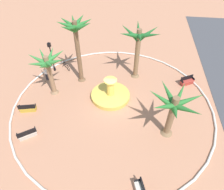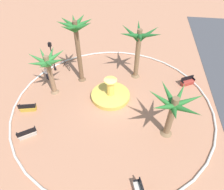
{
  "view_description": "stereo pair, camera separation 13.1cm",
  "coord_description": "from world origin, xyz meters",
  "px_view_note": "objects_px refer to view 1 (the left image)",
  "views": [
    {
      "loc": [
        14.3,
        1.83,
        14.8
      ],
      "look_at": [
        -0.31,
        -0.11,
        1.0
      ],
      "focal_mm": 32.51,
      "sensor_mm": 36.0,
      "label": 1
    },
    {
      "loc": [
        14.28,
        1.96,
        14.8
      ],
      "look_at": [
        -0.31,
        -0.11,
        1.0
      ],
      "focal_mm": 32.51,
      "sensor_mm": 36.0,
      "label": 2
    }
  ],
  "objects_px": {
    "bench_southeast": "(27,134)",
    "bicycle_red_frame": "(66,66)",
    "palm_tree_far_side": "(173,108)",
    "fountain": "(110,95)",
    "bench_east": "(28,109)",
    "lamppost": "(51,54)",
    "palm_tree_near_fountain": "(76,35)",
    "bench_north": "(187,82)",
    "person_cyclist_helmet": "(46,73)",
    "palm_tree_by_curb": "(138,43)",
    "palm_tree_mid_plaza": "(48,65)"
  },
  "relations": [
    {
      "from": "person_cyclist_helmet",
      "to": "fountain",
      "type": "bearing_deg",
      "value": 75.73
    },
    {
      "from": "bicycle_red_frame",
      "to": "fountain",
      "type": "bearing_deg",
      "value": 54.28
    },
    {
      "from": "fountain",
      "to": "bench_east",
      "type": "xyz_separation_m",
      "value": [
        3.04,
        -7.72,
        0.02
      ]
    },
    {
      "from": "palm_tree_by_curb",
      "to": "bench_east",
      "type": "bearing_deg",
      "value": -55.37
    },
    {
      "from": "bicycle_red_frame",
      "to": "lamppost",
      "type": "bearing_deg",
      "value": -68.39
    },
    {
      "from": "palm_tree_far_side",
      "to": "bicycle_red_frame",
      "type": "distance_m",
      "value": 14.55
    },
    {
      "from": "fountain",
      "to": "lamppost",
      "type": "distance_m",
      "value": 8.58
    },
    {
      "from": "lamppost",
      "to": "bicycle_red_frame",
      "type": "bearing_deg",
      "value": 111.61
    },
    {
      "from": "palm_tree_mid_plaza",
      "to": "bicycle_red_frame",
      "type": "bearing_deg",
      "value": -179.81
    },
    {
      "from": "palm_tree_near_fountain",
      "to": "bench_east",
      "type": "bearing_deg",
      "value": -36.28
    },
    {
      "from": "fountain",
      "to": "palm_tree_by_curb",
      "type": "relative_size",
      "value": 0.66
    },
    {
      "from": "fountain",
      "to": "palm_tree_near_fountain",
      "type": "xyz_separation_m",
      "value": [
        -2.43,
        -3.71,
        5.23
      ]
    },
    {
      "from": "bench_north",
      "to": "bench_east",
      "type": "bearing_deg",
      "value": -68.44
    },
    {
      "from": "fountain",
      "to": "bicycle_red_frame",
      "type": "height_order",
      "value": "fountain"
    },
    {
      "from": "bench_north",
      "to": "bicycle_red_frame",
      "type": "distance_m",
      "value": 14.36
    },
    {
      "from": "palm_tree_near_fountain",
      "to": "palm_tree_by_curb",
      "type": "height_order",
      "value": "palm_tree_near_fountain"
    },
    {
      "from": "palm_tree_mid_plaza",
      "to": "bench_east",
      "type": "distance_m",
      "value": 4.67
    },
    {
      "from": "bench_north",
      "to": "person_cyclist_helmet",
      "type": "relative_size",
      "value": 1.01
    },
    {
      "from": "person_cyclist_helmet",
      "to": "bicycle_red_frame",
      "type": "bearing_deg",
      "value": 146.92
    },
    {
      "from": "fountain",
      "to": "palm_tree_by_curb",
      "type": "xyz_separation_m",
      "value": [
        -3.96,
        2.41,
        4.07
      ]
    },
    {
      "from": "bench_north",
      "to": "bicycle_red_frame",
      "type": "height_order",
      "value": "bench_north"
    },
    {
      "from": "fountain",
      "to": "palm_tree_mid_plaza",
      "type": "relative_size",
      "value": 0.84
    },
    {
      "from": "palm_tree_far_side",
      "to": "palm_tree_mid_plaza",
      "type": "bearing_deg",
      "value": -108.16
    },
    {
      "from": "fountain",
      "to": "palm_tree_far_side",
      "type": "xyz_separation_m",
      "value": [
        3.9,
        5.54,
        2.92
      ]
    },
    {
      "from": "lamppost",
      "to": "bicycle_red_frame",
      "type": "height_order",
      "value": "lamppost"
    },
    {
      "from": "lamppost",
      "to": "person_cyclist_helmet",
      "type": "height_order",
      "value": "lamppost"
    },
    {
      "from": "palm_tree_near_fountain",
      "to": "palm_tree_far_side",
      "type": "xyz_separation_m",
      "value": [
        6.33,
        9.25,
        -2.31
      ]
    },
    {
      "from": "lamppost",
      "to": "palm_tree_far_side",
      "type": "bearing_deg",
      "value": 59.17
    },
    {
      "from": "lamppost",
      "to": "bicycle_red_frame",
      "type": "distance_m",
      "value": 2.37
    },
    {
      "from": "bench_east",
      "to": "lamppost",
      "type": "xyz_separation_m",
      "value": [
        -6.87,
        0.29,
        1.9
      ]
    },
    {
      "from": "fountain",
      "to": "lamppost",
      "type": "relative_size",
      "value": 1.06
    },
    {
      "from": "bench_east",
      "to": "lamppost",
      "type": "distance_m",
      "value": 7.14
    },
    {
      "from": "palm_tree_near_fountain",
      "to": "person_cyclist_helmet",
      "type": "distance_m",
      "value": 6.11
    },
    {
      "from": "palm_tree_near_fountain",
      "to": "lamppost",
      "type": "height_order",
      "value": "palm_tree_near_fountain"
    },
    {
      "from": "palm_tree_by_curb",
      "to": "bench_east",
      "type": "distance_m",
      "value": 12.96
    },
    {
      "from": "fountain",
      "to": "bench_east",
      "type": "distance_m",
      "value": 8.3
    },
    {
      "from": "bench_southeast",
      "to": "bicycle_red_frame",
      "type": "height_order",
      "value": "bench_southeast"
    },
    {
      "from": "lamppost",
      "to": "person_cyclist_helmet",
      "type": "relative_size",
      "value": 2.35
    },
    {
      "from": "fountain",
      "to": "palm_tree_mid_plaza",
      "type": "xyz_separation_m",
      "value": [
        0.1,
        -6.06,
        3.25
      ]
    },
    {
      "from": "palm_tree_far_side",
      "to": "bench_southeast",
      "type": "height_order",
      "value": "palm_tree_far_side"
    },
    {
      "from": "fountain",
      "to": "person_cyclist_helmet",
      "type": "xyz_separation_m",
      "value": [
        -1.95,
        -7.66,
        0.59
      ]
    },
    {
      "from": "bench_east",
      "to": "bench_southeast",
      "type": "distance_m",
      "value": 3.18
    },
    {
      "from": "palm_tree_near_fountain",
      "to": "bicycle_red_frame",
      "type": "relative_size",
      "value": 5.45
    },
    {
      "from": "fountain",
      "to": "bench_north",
      "type": "distance_m",
      "value": 8.87
    },
    {
      "from": "palm_tree_far_side",
      "to": "bench_southeast",
      "type": "relative_size",
      "value": 2.87
    },
    {
      "from": "bicycle_red_frame",
      "to": "palm_tree_by_curb",
      "type": "bearing_deg",
      "value": 87.24
    },
    {
      "from": "palm_tree_far_side",
      "to": "palm_tree_by_curb",
      "type": "bearing_deg",
      "value": -158.3
    },
    {
      "from": "bench_east",
      "to": "person_cyclist_helmet",
      "type": "relative_size",
      "value": 1.02
    },
    {
      "from": "palm_tree_mid_plaza",
      "to": "bench_southeast",
      "type": "xyz_separation_m",
      "value": [
        5.85,
        -0.37,
        -3.23
      ]
    },
    {
      "from": "bench_north",
      "to": "bench_southeast",
      "type": "xyz_separation_m",
      "value": [
        9.21,
        -14.67,
        0.0
      ]
    }
  ]
}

